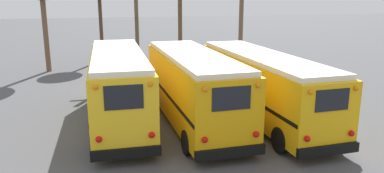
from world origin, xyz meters
The scene contains 5 objects.
ground_plane centered at (0.00, 0.00, 0.00)m, with size 160.00×160.00×0.00m, color #4C4C4F.
school_bus_0 centered at (-3.28, -0.19, 1.79)m, with size 2.53×9.55×3.31m.
school_bus_1 centered at (0.00, -0.92, 1.75)m, with size 2.89×9.67×3.24m.
school_bus_2 centered at (3.28, -1.08, 1.69)m, with size 2.93×10.65×3.10m.
utility_pole centered at (-1.26, 12.17, 4.61)m, with size 1.80×0.29×8.91m.
Camera 1 is at (-3.90, -16.94, 5.81)m, focal length 35.00 mm.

